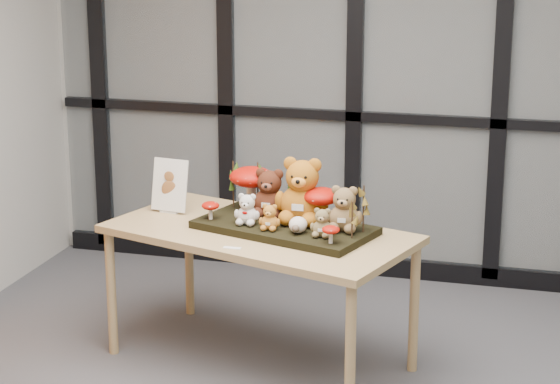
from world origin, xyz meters
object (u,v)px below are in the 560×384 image
(sign_holder, at_px, (170,188))
(bear_pooh_yellow, at_px, (302,187))
(bear_beige_small, at_px, (322,221))
(plush_cream_hedgehog, at_px, (298,224))
(display_table, at_px, (259,243))
(bear_brown_medium, at_px, (270,190))
(mushroom_front_right, at_px, (331,234))
(bear_tan_back, at_px, (344,206))
(mushroom_back_left, at_px, (251,186))
(bear_white_bow, at_px, (247,207))
(mushroom_back_right, at_px, (321,204))
(diorama_tray, at_px, (285,228))
(mushroom_front_left, at_px, (210,209))
(bear_small_yellow, at_px, (270,216))

(sign_holder, bearing_deg, bear_pooh_yellow, -0.40)
(bear_beige_small, bearing_deg, plush_cream_hedgehog, -172.64)
(display_table, xyz_separation_m, bear_brown_medium, (0.01, 0.14, 0.24))
(display_table, distance_m, mushroom_front_right, 0.50)
(display_table, distance_m, bear_tan_back, 0.50)
(mushroom_back_left, xyz_separation_m, mushroom_front_right, (0.53, -0.45, -0.08))
(display_table, bearing_deg, bear_tan_back, 17.41)
(display_table, bearing_deg, bear_beige_small, -2.11)
(bear_tan_back, bearing_deg, bear_white_bow, -159.46)
(bear_beige_small, xyz_separation_m, mushroom_back_right, (-0.05, 0.19, 0.03))
(diorama_tray, height_order, mushroom_back_right, mushroom_back_right)
(bear_tan_back, height_order, sign_holder, sign_holder)
(bear_white_bow, xyz_separation_m, sign_holder, (-0.50, 0.22, 0.01))
(mushroom_front_left, bearing_deg, mushroom_front_right, -18.41)
(display_table, relative_size, bear_pooh_yellow, 4.60)
(bear_white_bow, relative_size, mushroom_back_left, 0.68)
(bear_brown_medium, height_order, bear_white_bow, bear_brown_medium)
(bear_pooh_yellow, xyz_separation_m, bear_brown_medium, (-0.19, 0.06, -0.05))
(mushroom_back_right, bearing_deg, bear_small_yellow, -145.22)
(mushroom_front_left, distance_m, mushroom_front_right, 0.72)
(bear_pooh_yellow, distance_m, sign_holder, 0.78)
(diorama_tray, relative_size, mushroom_back_right, 4.24)
(bear_brown_medium, height_order, bear_tan_back, bear_brown_medium)
(mushroom_front_right, distance_m, sign_holder, 1.07)
(bear_pooh_yellow, xyz_separation_m, mushroom_back_left, (-0.31, 0.14, -0.06))
(bear_brown_medium, xyz_separation_m, bear_small_yellow, (0.07, -0.23, -0.07))
(diorama_tray, bearing_deg, bear_beige_small, -15.27)
(mushroom_front_left, bearing_deg, bear_brown_medium, 26.28)
(bear_pooh_yellow, distance_m, mushroom_front_right, 0.40)
(diorama_tray, xyz_separation_m, mushroom_front_right, (0.29, -0.24, 0.07))
(display_table, xyz_separation_m, mushroom_front_right, (0.42, -0.22, 0.15))
(bear_brown_medium, relative_size, bear_beige_small, 1.78)
(bear_tan_back, distance_m, bear_beige_small, 0.16)
(plush_cream_hedgehog, bearing_deg, bear_tan_back, 43.76)
(display_table, distance_m, bear_small_yellow, 0.21)
(diorama_tray, height_order, bear_brown_medium, bear_brown_medium)
(bear_tan_back, bearing_deg, bear_pooh_yellow, 177.38)
(diorama_tray, bearing_deg, mushroom_back_left, 156.40)
(bear_tan_back, bearing_deg, mushroom_back_left, 174.91)
(display_table, distance_m, mushroom_front_left, 0.31)
(mushroom_back_left, height_order, sign_holder, mushroom_back_left)
(diorama_tray, height_order, bear_tan_back, bear_tan_back)
(display_table, distance_m, sign_holder, 0.63)
(bear_white_bow, xyz_separation_m, plush_cream_hedgehog, (0.28, -0.08, -0.04))
(bear_pooh_yellow, relative_size, mushroom_back_right, 1.77)
(bear_pooh_yellow, height_order, sign_holder, bear_pooh_yellow)
(mushroom_back_left, bearing_deg, bear_brown_medium, -34.29)
(mushroom_back_right, bearing_deg, plush_cream_hedgehog, -113.50)
(plush_cream_hedgehog, relative_size, mushroom_back_left, 0.35)
(bear_beige_small, bearing_deg, mushroom_back_left, 160.26)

